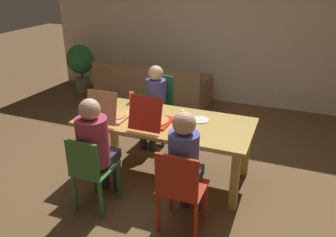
{
  "coord_description": "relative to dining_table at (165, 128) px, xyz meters",
  "views": [
    {
      "loc": [
        1.4,
        -3.49,
        2.47
      ],
      "look_at": [
        0.0,
        0.1,
        0.75
      ],
      "focal_mm": 36.49,
      "sensor_mm": 36.0,
      "label": 1
    }
  ],
  "objects": [
    {
      "name": "ground_plane",
      "position": [
        0.0,
        0.0,
        -0.66
      ],
      "size": [
        20.0,
        20.0,
        0.0
      ],
      "primitive_type": "plane",
      "color": "brown"
    },
    {
      "name": "back_wall",
      "position": [
        0.0,
        2.94,
        0.76
      ],
      "size": [
        7.24,
        0.12,
        2.85
      ],
      "primitive_type": "cube",
      "color": "beige",
      "rests_on": "ground"
    },
    {
      "name": "dining_table",
      "position": [
        0.0,
        0.0,
        0.0
      ],
      "size": [
        2.11,
        0.96,
        0.77
      ],
      "color": "tan",
      "rests_on": "ground"
    },
    {
      "name": "chair_0",
      "position": [
        -0.48,
        0.94,
        -0.15
      ],
      "size": [
        0.42,
        0.42,
        0.99
      ],
      "color": "#286D38",
      "rests_on": "ground"
    },
    {
      "name": "person_0",
      "position": [
        -0.48,
        0.78,
        0.03
      ],
      "size": [
        0.29,
        0.52,
        1.18
      ],
      "color": "#343040",
      "rests_on": "ground"
    },
    {
      "name": "chair_1",
      "position": [
        0.51,
        -0.9,
        -0.16
      ],
      "size": [
        0.44,
        0.42,
        0.92
      ],
      "color": "#B82F1B",
      "rests_on": "ground"
    },
    {
      "name": "person_1",
      "position": [
        0.51,
        -0.76,
        0.08
      ],
      "size": [
        0.3,
        0.49,
        1.27
      ],
      "color": "#393D3B",
      "rests_on": "ground"
    },
    {
      "name": "chair_2",
      "position": [
        -0.48,
        -0.91,
        -0.2
      ],
      "size": [
        0.39,
        0.45,
        0.89
      ],
      "color": "#35743A",
      "rests_on": "ground"
    },
    {
      "name": "person_2",
      "position": [
        -0.48,
        -0.78,
        0.08
      ],
      "size": [
        0.34,
        0.52,
        1.27
      ],
      "color": "#32323B",
      "rests_on": "ground"
    },
    {
      "name": "pizza_box_0",
      "position": [
        -0.63,
        -0.19,
        0.16
      ],
      "size": [
        0.39,
        0.48,
        0.41
      ],
      "color": "tan",
      "rests_on": "dining_table"
    },
    {
      "name": "pizza_box_1",
      "position": [
        -0.1,
        -0.15,
        0.16
      ],
      "size": [
        0.39,
        0.51,
        0.4
      ],
      "color": "red",
      "rests_on": "dining_table"
    },
    {
      "name": "plate_0",
      "position": [
        0.4,
        0.15,
        0.11
      ],
      "size": [
        0.22,
        0.22,
        0.01
      ],
      "color": "white",
      "rests_on": "dining_table"
    },
    {
      "name": "plate_1",
      "position": [
        0.29,
        -0.29,
        0.11
      ],
      "size": [
        0.26,
        0.26,
        0.03
      ],
      "color": "white",
      "rests_on": "dining_table"
    },
    {
      "name": "drinking_glass_0",
      "position": [
        -0.65,
        0.39,
        0.18
      ],
      "size": [
        0.07,
        0.07,
        0.15
      ],
      "primitive_type": "cylinder",
      "color": "#B84A34",
      "rests_on": "dining_table"
    },
    {
      "name": "drinking_glass_1",
      "position": [
        0.21,
        0.05,
        0.17
      ],
      "size": [
        0.07,
        0.07,
        0.14
      ],
      "primitive_type": "cylinder",
      "color": "silver",
      "rests_on": "dining_table"
    },
    {
      "name": "couch",
      "position": [
        -1.16,
        2.23,
        -0.38
      ],
      "size": [
        2.12,
        0.9,
        0.82
      ],
      "color": "#96724F",
      "rests_on": "ground"
    },
    {
      "name": "potted_plant",
      "position": [
        -2.84,
        2.35,
        -0.03
      ],
      "size": [
        0.55,
        0.55,
        1.01
      ],
      "color": "gray",
      "rests_on": "ground"
    }
  ]
}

